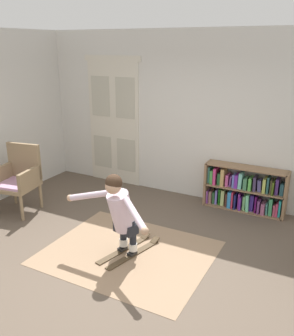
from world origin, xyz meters
name	(u,v)px	position (x,y,z in m)	size (l,w,h in m)	color
ground_plane	(118,265)	(0.00, 0.00, 0.00)	(7.20, 7.20, 0.00)	brown
back_wall	(196,117)	(0.00, 2.60, 1.45)	(6.00, 0.10, 2.90)	silver
double_door	(114,121)	(-1.66, 2.54, 1.23)	(1.22, 0.05, 2.45)	beige
rug	(128,253)	(-0.03, 0.32, 0.00)	(2.14, 1.76, 0.01)	#95775B
bookshelf	(244,191)	(0.97, 2.39, 0.34)	(1.33, 0.30, 0.75)	#88684B
wicker_chair	(18,177)	(-2.31, 0.65, 0.58)	(0.69, 0.69, 1.10)	#8E7555
skis_pair	(130,250)	(-0.02, 0.35, 0.02)	(0.50, 0.99, 0.07)	#4B3A25
person_skier	(120,210)	(-0.06, 0.19, 0.67)	(1.40, 0.73, 1.10)	white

